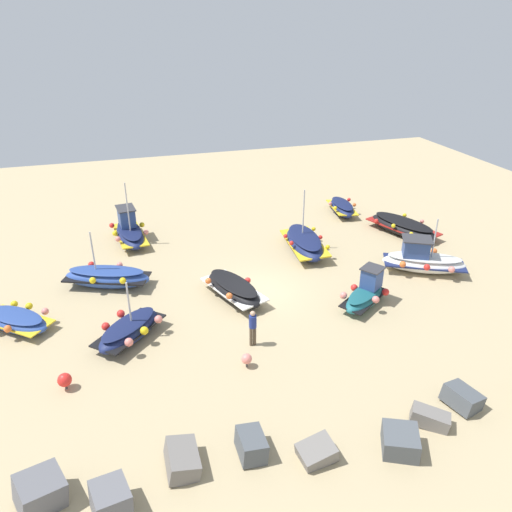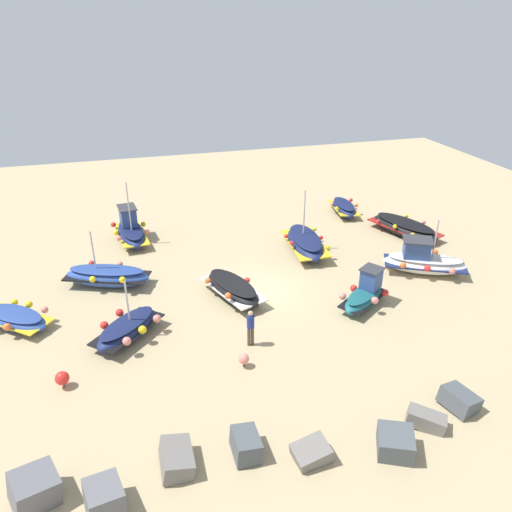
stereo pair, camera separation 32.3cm
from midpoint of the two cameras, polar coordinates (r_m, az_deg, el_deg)
name	(u,v)px [view 2 (the right image)]	position (r m, az deg, el deg)	size (l,w,h in m)	color
ground_plane	(256,292)	(25.00, 0.37, -4.17)	(56.80, 56.80, 0.00)	tan
fishing_boat_0	(233,289)	(24.25, -2.36, -3.84)	(2.78, 4.24, 1.02)	black
fishing_boat_1	(16,318)	(24.61, -25.88, -6.57)	(3.52, 3.29, 0.85)	#2D4C9E
fishing_boat_2	(305,243)	(29.08, 6.05, 1.52)	(2.38, 4.69, 3.76)	navy
fishing_boat_3	(128,329)	(22.04, -14.32, -8.24)	(3.45, 3.47, 2.74)	navy
fishing_boat_4	(424,261)	(28.18, 19.27, -0.59)	(4.78, 3.64, 3.14)	white
fishing_boat_5	(131,231)	(31.30, -14.12, 2.88)	(2.29, 4.34, 3.95)	navy
fishing_boat_6	(344,208)	(35.26, 10.46, 5.54)	(2.06, 3.48, 0.94)	navy
fishing_boat_7	(404,227)	(32.78, 17.20, 3.22)	(3.37, 5.16, 0.95)	black
fishing_boat_8	(107,276)	(26.42, -16.62, -2.24)	(4.68, 3.06, 3.07)	#2D4C9E
fishing_boat_9	(365,295)	(24.16, 12.96, -4.44)	(3.17, 2.68, 1.85)	#1E6670
person_walking	(251,326)	(20.68, -0.18, -8.13)	(0.32, 0.32, 1.69)	brown
breakwater_rocks	(328,438)	(17.01, 8.99, -20.28)	(24.57, 2.84, 1.26)	#4C5156
mooring_buoy_0	(62,378)	(20.21, -21.24, -13.15)	(0.53, 0.53, 0.68)	#3F3F42
mooring_buoy_1	(244,359)	(19.86, -0.95, -11.90)	(0.43, 0.43, 0.61)	#3F3F42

